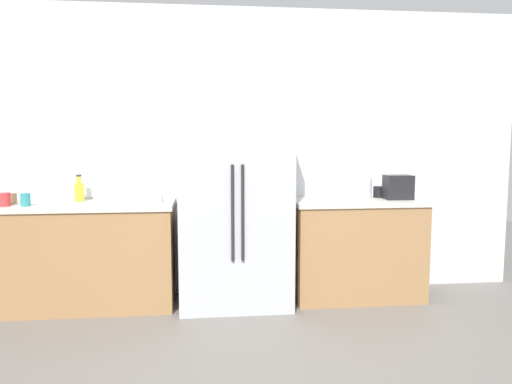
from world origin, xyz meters
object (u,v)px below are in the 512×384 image
object	(u,v)px
bottle_a	(79,191)
cup_b	(378,192)
refrigerator	(235,207)
cup_c	(26,200)
cup_a	(12,198)
rice_cooker	(357,183)
bowl_a	(154,198)
cup_d	(4,200)
toaster	(398,187)

from	to	relation	value
bottle_a	cup_b	bearing A→B (deg)	-0.55
refrigerator	cup_b	bearing A→B (deg)	7.37
cup_b	cup_c	size ratio (longest dim) A/B	0.96
cup_a	cup_b	size ratio (longest dim) A/B	0.83
refrigerator	cup_b	distance (m)	1.35
rice_cooker	bottle_a	world-z (taller)	rice_cooker
rice_cooker	cup_c	world-z (taller)	rice_cooker
rice_cooker	bowl_a	xyz separation A→B (m)	(-1.78, -0.03, -0.11)
bottle_a	cup_c	distance (m)	0.45
refrigerator	cup_c	size ratio (longest dim) A/B	16.15
cup_a	cup_d	distance (m)	0.18
cup_a	cup_c	world-z (taller)	cup_c
refrigerator	bowl_a	world-z (taller)	refrigerator
bowl_a	toaster	bearing A→B (deg)	-1.08
rice_cooker	bottle_a	xyz separation A→B (m)	(-2.43, 0.11, -0.05)
cup_c	bowl_a	distance (m)	1.01
cup_d	bottle_a	bearing A→B (deg)	25.96
bottle_a	bowl_a	bearing A→B (deg)	-11.77
bottle_a	cup_a	xyz separation A→B (m)	(-0.53, -0.08, -0.05)
bottle_a	cup_d	size ratio (longest dim) A/B	2.16
refrigerator	bottle_a	size ratio (longest dim) A/B	7.35
rice_cooker	cup_b	xyz separation A→B (m)	(0.24, 0.08, -0.09)
refrigerator	rice_cooker	size ratio (longest dim) A/B	5.47
refrigerator	cup_c	xyz separation A→B (m)	(-1.69, -0.07, 0.10)
cup_a	cup_d	bearing A→B (deg)	-87.81
rice_cooker	toaster	bearing A→B (deg)	-10.66
refrigerator	rice_cooker	xyz separation A→B (m)	(1.10, 0.09, 0.19)
bowl_a	refrigerator	bearing A→B (deg)	-5.34
cup_c	bottle_a	bearing A→B (deg)	36.69
toaster	rice_cooker	distance (m)	0.37
toaster	bowl_a	xyz separation A→B (m)	(-2.14, 0.04, -0.07)
cup_c	rice_cooker	bearing A→B (deg)	3.25
toaster	rice_cooker	bearing A→B (deg)	169.34
rice_cooker	bowl_a	size ratio (longest dim) A/B	2.17
refrigerator	bottle_a	distance (m)	1.35
rice_cooker	bottle_a	distance (m)	2.43
toaster	cup_a	size ratio (longest dim) A/B	2.84
bottle_a	cup_d	distance (m)	0.58
toaster	cup_c	distance (m)	3.15
rice_cooker	cup_a	bearing A→B (deg)	179.44
rice_cooker	cup_c	xyz separation A→B (m)	(-2.79, -0.16, -0.09)
toaster	bowl_a	bearing A→B (deg)	178.92
cup_c	cup_d	size ratio (longest dim) A/B	0.98
rice_cooker	cup_d	xyz separation A→B (m)	(-2.95, -0.15, -0.09)
cup_a	cup_c	distance (m)	0.26
cup_b	bowl_a	bearing A→B (deg)	-176.89
cup_b	bowl_a	distance (m)	2.02
cup_c	toaster	bearing A→B (deg)	1.65
bottle_a	cup_a	bearing A→B (deg)	-171.58
rice_cooker	cup_b	world-z (taller)	rice_cooker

